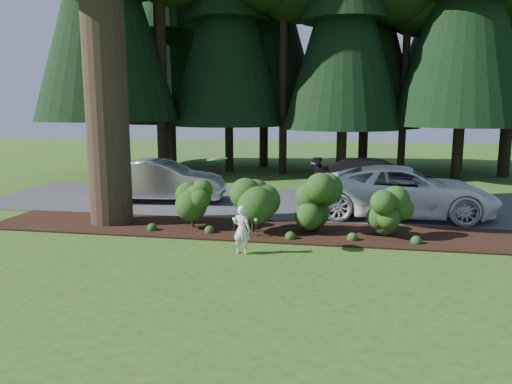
{
  "coord_description": "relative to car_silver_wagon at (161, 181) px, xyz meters",
  "views": [
    {
      "loc": [
        2.35,
        -10.25,
        3.48
      ],
      "look_at": [
        0.03,
        2.22,
        1.3
      ],
      "focal_mm": 35.0,
      "sensor_mm": 36.0,
      "label": 1
    }
  ],
  "objects": [
    {
      "name": "child",
      "position": [
        4.29,
        -5.89,
        -0.2
      ],
      "size": [
        0.47,
        0.36,
        1.18
      ],
      "primitive_type": "imported",
      "rotation": [
        0.0,
        0.0,
        2.96
      ],
      "color": "white",
      "rests_on": "ground"
    },
    {
      "name": "mulch_bed",
      "position": [
        4.38,
        -3.66,
        -0.76
      ],
      "size": [
        16.0,
        2.5,
        0.05
      ],
      "primitive_type": "cube",
      "color": "black",
      "rests_on": "ground"
    },
    {
      "name": "ground",
      "position": [
        4.38,
        -6.91,
        -0.79
      ],
      "size": [
        80.0,
        80.0,
        0.0
      ],
      "primitive_type": "plane",
      "color": "#265217",
      "rests_on": "ground"
    },
    {
      "name": "frisbee",
      "position": [
        3.74,
        -6.02,
        1.49
      ],
      "size": [
        0.48,
        0.48,
        0.08
      ],
      "color": "#198A75",
      "rests_on": "ground"
    },
    {
      "name": "car_dark_suv",
      "position": [
        7.87,
        2.42,
        -0.02
      ],
      "size": [
        5.07,
        2.07,
        1.47
      ],
      "primitive_type": "imported",
      "rotation": [
        0.0,
        0.0,
        1.57
      ],
      "color": "black",
      "rests_on": "driveway"
    },
    {
      "name": "car_white_suv",
      "position": [
        8.47,
        -0.99,
        0.04
      ],
      "size": [
        5.75,
        2.66,
        1.59
      ],
      "primitive_type": "imported",
      "rotation": [
        0.0,
        0.0,
        1.57
      ],
      "color": "white",
      "rests_on": "driveway"
    },
    {
      "name": "lily_cluster",
      "position": [
        4.08,
        -4.51,
        -0.29
      ],
      "size": [
        0.69,
        0.09,
        0.57
      ],
      "color": "#234615",
      "rests_on": "ground"
    },
    {
      "name": "driveway",
      "position": [
        4.38,
        0.59,
        -0.77
      ],
      "size": [
        22.0,
        6.0,
        0.03
      ],
      "primitive_type": "cube",
      "color": "#38383A",
      "rests_on": "ground"
    },
    {
      "name": "shrub_row",
      "position": [
        5.15,
        -3.77,
        0.02
      ],
      "size": [
        6.53,
        1.6,
        1.61
      ],
      "color": "#234615",
      "rests_on": "ground"
    },
    {
      "name": "car_silver_wagon",
      "position": [
        0.0,
        0.0,
        0.0
      ],
      "size": [
        4.75,
        2.09,
        1.52
      ],
      "primitive_type": "imported",
      "rotation": [
        0.0,
        0.0,
        1.68
      ],
      "color": "#BBBBC0",
      "rests_on": "driveway"
    }
  ]
}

